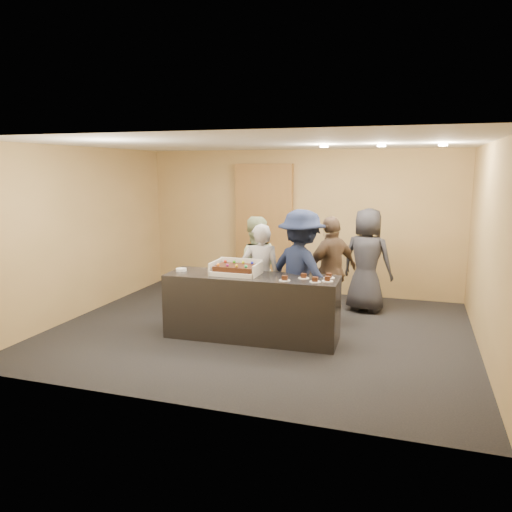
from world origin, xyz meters
name	(u,v)px	position (x,y,z in m)	size (l,w,h in m)	color
room	(260,240)	(0.00, 0.00, 1.35)	(6.04, 6.00, 2.70)	black
serving_counter	(252,307)	(-0.01, -0.36, 0.45)	(2.40, 0.70, 0.90)	black
storage_cabinet	(264,228)	(-0.68, 2.41, 1.22)	(1.11, 0.15, 2.44)	brown
cake_box	(237,271)	(-0.24, -0.33, 0.95)	(0.66, 0.45, 0.19)	white
sheet_cake	(236,268)	(-0.24, -0.36, 1.00)	(0.56, 0.39, 0.11)	black
plate_stack	(181,270)	(-1.07, -0.38, 0.92)	(0.15, 0.15, 0.04)	white
slice_a	(285,279)	(0.50, -0.53, 0.92)	(0.15, 0.15, 0.07)	white
slice_b	(304,277)	(0.71, -0.32, 0.92)	(0.15, 0.15, 0.07)	white
slice_c	(315,280)	(0.90, -0.49, 0.92)	(0.15, 0.15, 0.07)	white
slice_d	(329,276)	(1.04, -0.19, 0.92)	(0.15, 0.15, 0.07)	white
slice_e	(327,280)	(1.05, -0.40, 0.92)	(0.15, 0.15, 0.07)	white
person_server_grey	(261,277)	(-0.02, 0.10, 0.79)	(0.57, 0.38, 1.57)	#AAAAAF
person_sage_man	(254,268)	(-0.26, 0.51, 0.82)	(0.79, 0.62, 1.63)	#9DAD81
person_navy_man	(301,272)	(0.59, 0.09, 0.90)	(1.16, 0.66, 1.79)	#17203E
person_brown_extra	(332,271)	(0.93, 0.65, 0.83)	(0.97, 0.40, 1.66)	brown
person_dark_suit	(367,260)	(1.37, 1.52, 0.86)	(0.84, 0.55, 1.72)	#28282E
ceiling_spotlights	(381,145)	(1.60, 0.50, 2.67)	(1.72, 0.12, 0.03)	#FFEAC6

